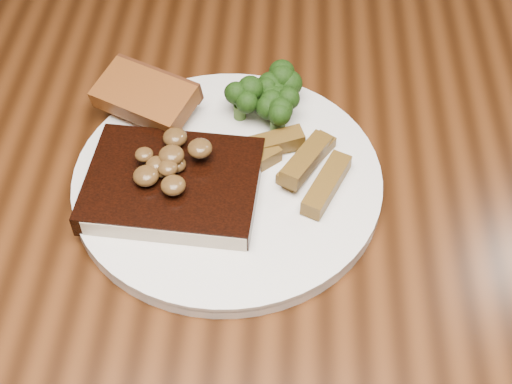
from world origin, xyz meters
The scene contains 9 objects.
dining_table centered at (0.00, 0.00, 0.66)m, with size 1.60×0.90×0.75m.
chair_far centered at (-0.24, 0.56, 0.44)m, with size 0.50×0.50×0.81m.
plate centered at (-0.02, 0.02, 0.76)m, with size 0.30×0.30×0.01m, color white.
steak centered at (-0.07, 0.00, 0.77)m, with size 0.16×0.12×0.02m, color black.
steak_bone centered at (-0.07, -0.06, 0.77)m, with size 0.15×0.01×0.02m, color #C2B196.
mushroom_pile centered at (-0.07, 0.01, 0.80)m, with size 0.07×0.07×0.03m, color #543A1A, non-canonical shape.
garlic_bread centered at (-0.11, 0.10, 0.77)m, with size 0.10×0.05×0.02m, color brown.
potato_wedges centered at (0.04, 0.03, 0.77)m, with size 0.10×0.10×0.02m, color brown, non-canonical shape.
broccoli_cluster centered at (0.02, 0.11, 0.78)m, with size 0.08×0.08×0.04m, color #19390D, non-canonical shape.
Camera 1 is at (0.04, -0.44, 1.29)m, focal length 50.00 mm.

